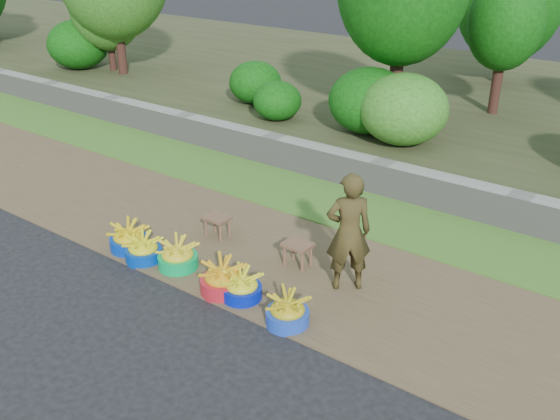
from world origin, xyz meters
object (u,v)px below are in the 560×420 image
Objects in this scene: basin_a at (129,239)px; stool_right at (298,248)px; basin_b at (143,250)px; vendor_woman at (349,232)px; stool_left at (217,221)px; basin_c at (178,256)px; basin_f at (287,312)px; basin_d at (223,279)px; basin_e at (242,287)px.

basin_a is 1.41× the size of stool_right.
basin_b is 0.32× the size of vendor_woman.
stool_left is 2.22m from vendor_woman.
vendor_woman is at bearing -5.21° from stool_right.
basin_c reaches higher than basin_f.
vendor_woman is (2.89, 0.93, 0.60)m from basin_a.
vendor_woman is (2.16, -0.06, 0.50)m from stool_left.
basin_a is 1.00× the size of basin_c.
basin_b is at bearing -147.91° from stool_right.
stool_left is (-1.00, 1.04, 0.09)m from basin_d.
basin_e is at bearing -38.16° from stool_left.
basin_a is 1.08× the size of basin_e.
stool_right is at bearing 25.42° from basin_a.
basin_f reaches higher than stool_left.
stool_left is 0.24× the size of vendor_woman.
basin_d is (1.74, -0.04, 0.01)m from basin_a.
stool_left is 1.38m from stool_right.
basin_b is 0.89× the size of basin_d.
basin_e is at bearing 173.01° from basin_f.
basin_b reaches higher than basin_e.
basin_c is 0.35× the size of vendor_woman.
basin_a is 1.07× the size of basin_b.
vendor_woman is (0.78, -0.07, 0.50)m from stool_right.
basin_c is 1.05× the size of basin_f.
stool_left is at bearing -42.92° from vendor_woman.
basin_a is at bearing 179.54° from basin_e.
stool_right is at bearing 84.53° from basin_e.
stool_left is (-2.02, 1.10, 0.11)m from basin_f.
basin_f is at bearing -4.71° from basin_c.
basin_d reaches higher than stool_left.
basin_a reaches higher than stool_left.
stool_right is (0.38, 1.05, 0.09)m from basin_d.
basin_f is (2.75, -0.11, -0.01)m from basin_a.
vendor_woman reaches higher than basin_a.
vendor_woman reaches higher than stool_left.
basin_d is 0.37× the size of vendor_woman.
stool_left is at bearing 99.33° from basin_c.
basin_f is (1.87, -0.15, -0.01)m from basin_c.
basin_d is at bearing 1.70° from basin_b.
basin_d is 1.54× the size of stool_left.
basin_c is 1.56m from stool_right.
basin_c is at bearing 3.04° from basin_a.
basin_b is at bearing -177.68° from basin_e.
basin_b is at bearing -12.27° from basin_a.
vendor_woman reaches higher than basin_b.
basin_d is 1.62m from vendor_woman.
basin_c is 1.08× the size of basin_e.
vendor_woman is (2.00, 0.89, 0.60)m from basin_c.
stool_right is (2.11, 1.00, 0.10)m from basin_a.
basin_d is 1.12m from stool_right.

